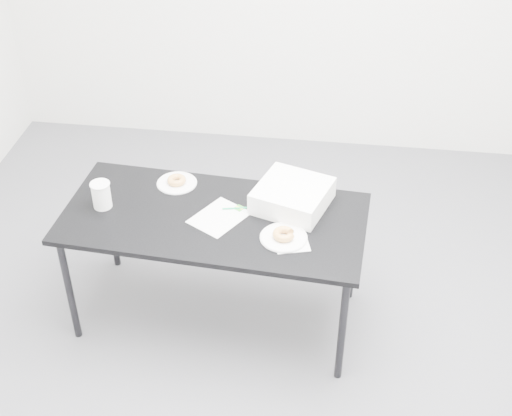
# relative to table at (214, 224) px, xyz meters

# --- Properties ---
(floor) EXTENTS (4.00, 4.00, 0.00)m
(floor) POSITION_rel_table_xyz_m (0.18, -0.10, -0.63)
(floor) COLOR #4D4D52
(floor) RESTS_ON ground
(table) EXTENTS (1.53, 0.80, 0.68)m
(table) POSITION_rel_table_xyz_m (0.00, 0.00, 0.00)
(table) COLOR black
(table) RESTS_ON floor
(scorecard) EXTENTS (0.31, 0.33, 0.00)m
(scorecard) POSITION_rel_table_xyz_m (0.03, -0.01, 0.05)
(scorecard) COLOR white
(scorecard) RESTS_ON table
(logo_patch) EXTENTS (0.06, 0.06, 0.00)m
(logo_patch) POSITION_rel_table_xyz_m (0.11, 0.08, 0.05)
(logo_patch) COLOR green
(logo_patch) RESTS_ON scorecard
(pen) EXTENTS (0.12, 0.03, 0.01)m
(pen) POSITION_rel_table_xyz_m (0.09, 0.07, 0.06)
(pen) COLOR #0C8C51
(pen) RESTS_ON scorecard
(napkin) EXTENTS (0.19, 0.19, 0.00)m
(napkin) POSITION_rel_table_xyz_m (0.40, -0.15, 0.05)
(napkin) COLOR white
(napkin) RESTS_ON table
(plate_near) EXTENTS (0.22, 0.22, 0.01)m
(plate_near) POSITION_rel_table_xyz_m (0.36, -0.13, 0.06)
(plate_near) COLOR white
(plate_near) RESTS_ON napkin
(donut_near) EXTENTS (0.12, 0.12, 0.04)m
(donut_near) POSITION_rel_table_xyz_m (0.36, -0.13, 0.08)
(donut_near) COLOR #C18A3D
(donut_near) RESTS_ON plate_near
(plate_far) EXTENTS (0.21, 0.21, 0.01)m
(plate_far) POSITION_rel_table_xyz_m (-0.24, 0.25, 0.05)
(plate_far) COLOR white
(plate_far) RESTS_ON table
(donut_far) EXTENTS (0.11, 0.11, 0.03)m
(donut_far) POSITION_rel_table_xyz_m (-0.24, 0.25, 0.07)
(donut_far) COLOR #C18A3D
(donut_far) RESTS_ON plate_far
(coffee_cup) EXTENTS (0.09, 0.09, 0.14)m
(coffee_cup) POSITION_rel_table_xyz_m (-0.56, 0.01, 0.12)
(coffee_cup) COLOR white
(coffee_cup) RESTS_ON table
(cup_lid) EXTENTS (0.09, 0.09, 0.01)m
(cup_lid) POSITION_rel_table_xyz_m (0.34, 0.16, 0.06)
(cup_lid) COLOR silver
(cup_lid) RESTS_ON table
(bakery_box) EXTENTS (0.42, 0.42, 0.11)m
(bakery_box) POSITION_rel_table_xyz_m (0.37, 0.14, 0.11)
(bakery_box) COLOR white
(bakery_box) RESTS_ON table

